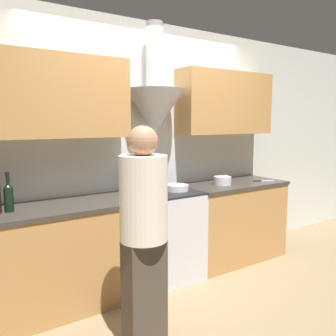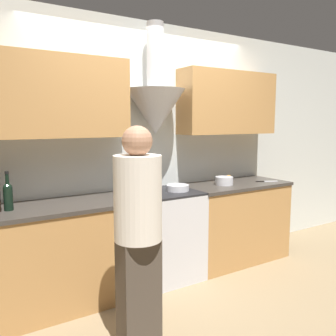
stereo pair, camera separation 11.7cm
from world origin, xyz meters
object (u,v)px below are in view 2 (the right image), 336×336
(stove_range, at_px, (163,235))
(mixing_bowl, at_px, (178,188))
(orange_fruit, at_px, (229,178))
(saucepan, at_px, (224,181))
(wine_bottle_4, at_px, (8,195))
(stock_pot, at_px, (147,184))
(person_foreground_left, at_px, (138,231))

(stove_range, bearing_deg, mixing_bowl, -13.04)
(orange_fruit, bearing_deg, stove_range, -171.54)
(stove_range, xyz_separation_m, orange_fruit, (1.00, 0.15, 0.48))
(saucepan, bearing_deg, wine_bottle_4, 179.46)
(stock_pot, xyz_separation_m, orange_fruit, (1.16, 0.10, -0.05))
(orange_fruit, xyz_separation_m, person_foreground_left, (-1.75, -1.07, -0.07))
(person_foreground_left, bearing_deg, mixing_bowl, 44.38)
(stove_range, height_order, stock_pot, stock_pot)
(orange_fruit, bearing_deg, stock_pot, -174.86)
(mixing_bowl, relative_size, saucepan, 1.17)
(wine_bottle_4, distance_m, stock_pot, 1.26)
(stock_pot, height_order, saucepan, stock_pot)
(stove_range, bearing_deg, person_foreground_left, -129.07)
(stock_pot, distance_m, orange_fruit, 1.16)
(stove_range, distance_m, saucepan, 0.92)
(mixing_bowl, bearing_deg, orange_fruit, 12.38)
(stove_range, height_order, saucepan, saucepan)
(mixing_bowl, bearing_deg, wine_bottle_4, 178.72)
(mixing_bowl, height_order, person_foreground_left, person_foreground_left)
(stock_pot, xyz_separation_m, person_foreground_left, (-0.59, -0.97, -0.12))
(wine_bottle_4, xyz_separation_m, person_foreground_left, (0.67, -0.92, -0.15))
(stove_range, xyz_separation_m, mixing_bowl, (0.16, -0.04, 0.47))
(orange_fruit, height_order, saucepan, saucepan)
(stove_range, height_order, mixing_bowl, mixing_bowl)
(saucepan, distance_m, person_foreground_left, 1.78)
(person_foreground_left, bearing_deg, stove_range, 50.93)
(stock_pot, height_order, orange_fruit, stock_pot)
(stove_range, relative_size, person_foreground_left, 0.57)
(stock_pot, height_order, person_foreground_left, person_foreground_left)
(wine_bottle_4, bearing_deg, stock_pot, 2.09)
(orange_fruit, bearing_deg, wine_bottle_4, -176.44)
(mixing_bowl, height_order, orange_fruit, orange_fruit)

